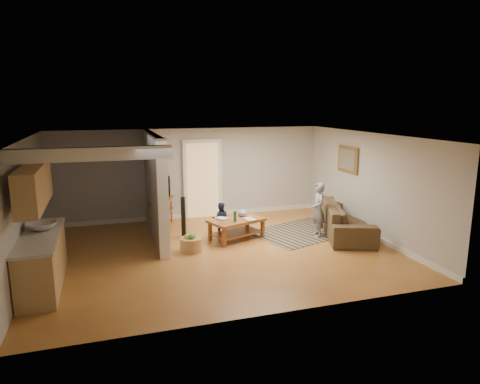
% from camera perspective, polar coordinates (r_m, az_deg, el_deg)
% --- Properties ---
extents(ground, '(7.50, 7.50, 0.00)m').
position_cam_1_polar(ground, '(9.46, -2.74, -7.87)').
color(ground, '#9A5627').
rests_on(ground, ground).
extents(room_shell, '(7.54, 6.02, 2.52)m').
position_cam_1_polar(room_shell, '(9.29, -9.87, 0.91)').
color(room_shell, '#A9A6A2').
rests_on(room_shell, ground).
extents(area_rug, '(2.80, 2.40, 0.01)m').
position_cam_1_polar(area_rug, '(10.89, 8.18, -5.29)').
color(area_rug, black).
rests_on(area_rug, ground).
extents(sofa, '(1.85, 2.78, 0.76)m').
position_cam_1_polar(sofa, '(10.98, 13.81, -5.40)').
color(sofa, '#453F22').
rests_on(sofa, ground).
extents(coffee_table, '(1.44, 1.11, 0.75)m').
position_cam_1_polar(coffee_table, '(10.15, -0.42, -4.19)').
color(coffee_table, brown).
rests_on(coffee_table, ground).
extents(tv_console, '(0.80, 1.26, 1.02)m').
position_cam_1_polar(tv_console, '(11.17, -10.33, -1.35)').
color(tv_console, brown).
rests_on(tv_console, ground).
extents(speaker_left, '(0.13, 0.13, 1.00)m').
position_cam_1_polar(speaker_left, '(10.32, -7.53, -3.37)').
color(speaker_left, black).
rests_on(speaker_left, ground).
extents(speaker_right, '(0.10, 0.10, 0.90)m').
position_cam_1_polar(speaker_right, '(11.01, -10.45, -2.76)').
color(speaker_right, black).
rests_on(speaker_right, ground).
extents(toy_basket, '(0.47, 0.47, 0.42)m').
position_cam_1_polar(toy_basket, '(9.43, -6.56, -6.88)').
color(toy_basket, '#A36F46').
rests_on(toy_basket, ground).
extents(child, '(0.40, 0.54, 1.33)m').
position_cam_1_polar(child, '(10.64, 10.25, -5.80)').
color(child, gray).
rests_on(child, ground).
extents(toddler, '(0.47, 0.41, 0.83)m').
position_cam_1_polar(toddler, '(10.52, -2.59, -5.81)').
color(toddler, '#1B1F39').
rests_on(toddler, ground).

